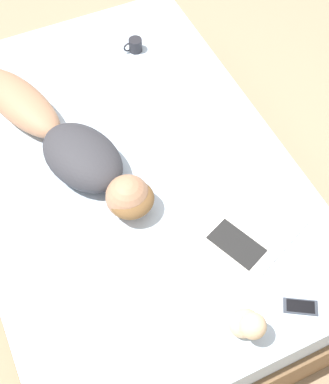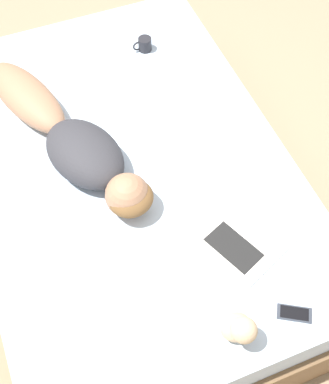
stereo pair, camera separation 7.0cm
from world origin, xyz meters
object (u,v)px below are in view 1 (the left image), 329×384
person (68,144)px  cell_phone (300,307)px  coffee_mug (135,45)px  open_magazine (250,230)px

person → cell_phone: 1.27m
person → coffee_mug: 0.80m
cell_phone → coffee_mug: bearing=-148.7°
coffee_mug → open_magazine: bearing=90.1°
coffee_mug → cell_phone: size_ratio=0.72×
open_magazine → coffee_mug: bearing=-112.6°
person → open_magazine: bearing=109.2°
open_magazine → cell_phone: (-0.01, 0.39, 0.00)m
person → cell_phone: bearing=98.2°
person → cell_phone: person is taller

